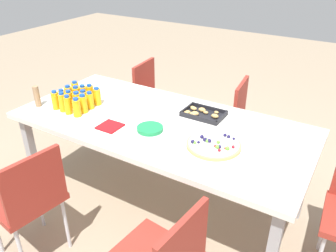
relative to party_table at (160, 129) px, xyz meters
name	(u,v)px	position (x,y,z in m)	size (l,w,h in m)	color
ground_plane	(161,202)	(0.00, 0.00, -0.68)	(12.00, 12.00, 0.00)	gray
party_table	(160,129)	(0.00, 0.00, 0.00)	(2.10, 0.97, 0.75)	silver
chair_far_left	(155,96)	(-0.59, 0.82, -0.18)	(0.43, 0.43, 0.83)	maroon
chair_near_left	(28,196)	(-0.41, -0.86, -0.18)	(0.45, 0.45, 0.83)	maroon
chair_far_right	(252,120)	(0.42, 0.82, -0.18)	(0.45, 0.45, 0.83)	maroon
juice_bottle_0	(55,100)	(-0.78, -0.24, 0.13)	(0.05, 0.05, 0.15)	#FAAD14
juice_bottle_1	(63,102)	(-0.71, -0.24, 0.13)	(0.06, 0.06, 0.15)	#F8AC14
juice_bottle_2	(68,105)	(-0.64, -0.25, 0.13)	(0.05, 0.05, 0.15)	#F8AD14
juice_bottle_3	(77,108)	(-0.56, -0.25, 0.13)	(0.06, 0.06, 0.14)	#F9AC14
juice_bottle_4	(62,98)	(-0.79, -0.17, 0.12)	(0.05, 0.05, 0.13)	#F9AC14
juice_bottle_5	(69,99)	(-0.71, -0.17, 0.13)	(0.06, 0.06, 0.14)	#F9AC14
juice_bottle_6	(77,101)	(-0.63, -0.16, 0.13)	(0.06, 0.06, 0.15)	#F9AF14
juice_bottle_7	(83,104)	(-0.56, -0.17, 0.13)	(0.06, 0.06, 0.14)	#F9AE14
juice_bottle_8	(69,94)	(-0.79, -0.10, 0.13)	(0.06, 0.06, 0.14)	#FBAF14
juice_bottle_9	(76,96)	(-0.71, -0.09, 0.13)	(0.06, 0.06, 0.15)	#F9AC14
juice_bottle_10	(84,99)	(-0.64, -0.09, 0.12)	(0.06, 0.06, 0.13)	#FBAD14
juice_bottle_11	(90,101)	(-0.57, -0.10, 0.12)	(0.05, 0.05, 0.14)	#FAAF14
juice_bottle_12	(76,91)	(-0.79, -0.02, 0.13)	(0.06, 0.06, 0.15)	#F9AF14
juice_bottle_13	(83,93)	(-0.71, -0.02, 0.12)	(0.06, 0.06, 0.13)	#F8AE14
juice_bottle_14	(90,94)	(-0.64, -0.01, 0.13)	(0.06, 0.06, 0.15)	#F9AE14
juice_bottle_15	(97,97)	(-0.57, -0.02, 0.13)	(0.06, 0.06, 0.14)	#FAAC14
fruit_pizza	(214,144)	(0.46, -0.11, 0.07)	(0.34, 0.34, 0.05)	tan
snack_tray	(202,114)	(0.21, 0.23, 0.08)	(0.30, 0.20, 0.04)	black
plate_stack	(150,129)	(0.01, -0.15, 0.07)	(0.18, 0.18, 0.02)	#1E8C4C
napkin_stack	(110,126)	(-0.25, -0.25, 0.07)	(0.15, 0.15, 0.01)	red
cardboard_tube	(37,96)	(-0.94, -0.28, 0.14)	(0.04, 0.04, 0.16)	#9E7A56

